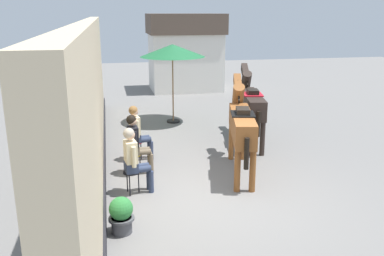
{
  "coord_description": "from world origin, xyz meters",
  "views": [
    {
      "loc": [
        -2.2,
        -7.57,
        3.57
      ],
      "look_at": [
        -0.4,
        1.2,
        1.05
      ],
      "focal_mm": 38.64,
      "sensor_mm": 36.0,
      "label": 1
    }
  ],
  "objects_px": {
    "seated_visitor_middle": "(136,141)",
    "cafe_parasol": "(172,51)",
    "seated_visitor_far": "(137,130)",
    "saddled_horse_far": "(251,103)",
    "seated_visitor_near": "(134,157)",
    "flower_planter_near": "(121,214)",
    "saddled_horse_near": "(241,123)"
  },
  "relations": [
    {
      "from": "seated_visitor_middle",
      "to": "cafe_parasol",
      "type": "height_order",
      "value": "cafe_parasol"
    },
    {
      "from": "seated_visitor_middle",
      "to": "seated_visitor_far",
      "type": "height_order",
      "value": "same"
    },
    {
      "from": "seated_visitor_middle",
      "to": "saddled_horse_far",
      "type": "relative_size",
      "value": 0.47
    },
    {
      "from": "seated_visitor_far",
      "to": "cafe_parasol",
      "type": "bearing_deg",
      "value": 67.38
    },
    {
      "from": "seated_visitor_near",
      "to": "seated_visitor_middle",
      "type": "xyz_separation_m",
      "value": [
        0.11,
        1.06,
        0.0
      ]
    },
    {
      "from": "seated_visitor_middle",
      "to": "flower_planter_near",
      "type": "bearing_deg",
      "value": -99.75
    },
    {
      "from": "seated_visitor_far",
      "to": "cafe_parasol",
      "type": "relative_size",
      "value": 0.54
    },
    {
      "from": "saddled_horse_far",
      "to": "flower_planter_near",
      "type": "height_order",
      "value": "saddled_horse_far"
    },
    {
      "from": "saddled_horse_near",
      "to": "flower_planter_near",
      "type": "height_order",
      "value": "saddled_horse_near"
    },
    {
      "from": "seated_visitor_far",
      "to": "cafe_parasol",
      "type": "xyz_separation_m",
      "value": [
        1.44,
        3.46,
        1.59
      ]
    },
    {
      "from": "seated_visitor_far",
      "to": "saddled_horse_far",
      "type": "height_order",
      "value": "saddled_horse_far"
    },
    {
      "from": "saddled_horse_far",
      "to": "saddled_horse_near",
      "type": "bearing_deg",
      "value": -114.79
    },
    {
      "from": "seated_visitor_near",
      "to": "cafe_parasol",
      "type": "height_order",
      "value": "cafe_parasol"
    },
    {
      "from": "saddled_horse_near",
      "to": "flower_planter_near",
      "type": "distance_m",
      "value": 3.67
    },
    {
      "from": "seated_visitor_near",
      "to": "saddled_horse_near",
      "type": "relative_size",
      "value": 0.47
    },
    {
      "from": "seated_visitor_far",
      "to": "saddled_horse_far",
      "type": "distance_m",
      "value": 3.32
    },
    {
      "from": "seated_visitor_near",
      "to": "seated_visitor_middle",
      "type": "bearing_deg",
      "value": 83.79
    },
    {
      "from": "seated_visitor_near",
      "to": "cafe_parasol",
      "type": "bearing_deg",
      "value": 73.03
    },
    {
      "from": "saddled_horse_near",
      "to": "seated_visitor_near",
      "type": "bearing_deg",
      "value": -164.21
    },
    {
      "from": "seated_visitor_far",
      "to": "saddled_horse_near",
      "type": "distance_m",
      "value": 2.61
    },
    {
      "from": "saddled_horse_far",
      "to": "cafe_parasol",
      "type": "distance_m",
      "value": 3.41
    },
    {
      "from": "cafe_parasol",
      "to": "saddled_horse_near",
      "type": "bearing_deg",
      "value": -80.36
    },
    {
      "from": "seated_visitor_far",
      "to": "seated_visitor_middle",
      "type": "bearing_deg",
      "value": -96.24
    },
    {
      "from": "seated_visitor_near",
      "to": "flower_planter_near",
      "type": "xyz_separation_m",
      "value": [
        -0.33,
        -1.54,
        -0.44
      ]
    },
    {
      "from": "saddled_horse_far",
      "to": "flower_planter_near",
      "type": "distance_m",
      "value": 5.77
    },
    {
      "from": "seated_visitor_near",
      "to": "seated_visitor_middle",
      "type": "relative_size",
      "value": 1.0
    },
    {
      "from": "seated_visitor_near",
      "to": "cafe_parasol",
      "type": "distance_m",
      "value": 5.89
    },
    {
      "from": "seated_visitor_near",
      "to": "seated_visitor_middle",
      "type": "distance_m",
      "value": 1.06
    },
    {
      "from": "saddled_horse_far",
      "to": "cafe_parasol",
      "type": "relative_size",
      "value": 1.15
    },
    {
      "from": "saddled_horse_far",
      "to": "flower_planter_near",
      "type": "bearing_deg",
      "value": -131.04
    },
    {
      "from": "saddled_horse_near",
      "to": "cafe_parasol",
      "type": "bearing_deg",
      "value": 99.64
    },
    {
      "from": "seated_visitor_middle",
      "to": "cafe_parasol",
      "type": "distance_m",
      "value": 4.9
    }
  ]
}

